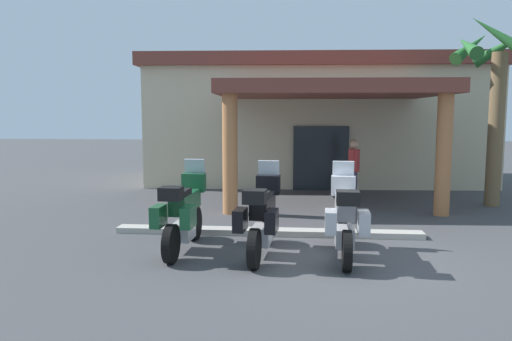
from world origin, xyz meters
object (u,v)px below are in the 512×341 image
Objects in this scene: motorcycle_silver at (345,218)px; palm_tree_near_portico at (499,73)px; motorcycle_green at (183,213)px; motel_building at (315,119)px; motorcycle_black at (262,217)px; pedestrian at (354,166)px.

palm_tree_near_portico is at bearing -38.13° from motorcycle_silver.
palm_tree_near_portico is at bearing -52.88° from motorcycle_green.
motel_building reaches higher than motorcycle_green.
motorcycle_silver is 7.47m from palm_tree_near_portico.
motel_building is 5.65× the size of motorcycle_silver.
motorcycle_green is 1.45m from motorcycle_black.
pedestrian is at bearing -17.22° from motorcycle_black.
palm_tree_near_portico reaches higher than motel_building.
motorcycle_black is at bearing -94.76° from motorcycle_green.
motorcycle_silver is (2.88, -0.16, 0.00)m from motorcycle_green.
motorcycle_silver is at bearing -84.50° from motorcycle_black.
motorcycle_green is at bearing -135.88° from pedestrian.
palm_tree_near_portico is at bearing -49.44° from motel_building.
pedestrian reaches higher than motorcycle_black.
motorcycle_black is (-1.23, -10.22, -1.60)m from motel_building.
pedestrian is at bearing -81.64° from motel_building.
motel_building is 7.01× the size of pedestrian.
pedestrian is 4.51m from palm_tree_near_portico.
motel_building is 5.65× the size of motorcycle_black.
palm_tree_near_portico is (7.34, 5.09, 2.88)m from motorcycle_green.
motorcycle_green is 9.38m from palm_tree_near_portico.
palm_tree_near_portico reaches higher than motorcycle_green.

